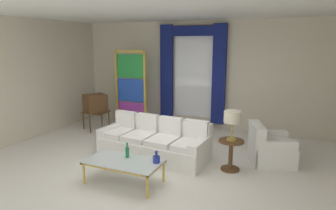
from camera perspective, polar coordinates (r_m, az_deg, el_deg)
The scene contains 15 objects.
ground_plane at distance 6.07m, azimuth -2.99°, elevation -11.43°, with size 16.00×16.00×0.00m, color white.
wall_rear at distance 8.47m, azimuth 6.14°, elevation 5.74°, with size 8.00×0.12×3.00m, color beige.
wall_left at distance 8.35m, azimuth -24.36°, elevation 4.67°, with size 0.12×7.00×3.00m, color beige.
ceiling_slab at distance 6.32m, azimuth 0.06°, elevation 17.52°, with size 8.00×7.60×0.04m, color white.
curtained_window at distance 8.34m, azimuth 4.68°, elevation 7.34°, with size 2.00×0.17×2.70m.
couch_white_long at distance 6.41m, azimuth -2.49°, elevation -7.21°, with size 2.40×1.10×0.86m.
coffee_table at distance 5.26m, azimuth -8.52°, elevation -10.90°, with size 1.31×0.70×0.41m.
bottle_blue_decanter at distance 5.09m, azimuth -2.25°, elevation -10.26°, with size 0.12×0.12×0.21m.
bottle_crystal_tall at distance 5.34m, azimuth -7.85°, elevation -8.87°, with size 0.07×0.07×0.28m.
vintage_tv at distance 8.48m, azimuth -13.82°, elevation 0.19°, with size 0.73×0.76×1.35m.
armchair_white at distance 6.41m, azimuth 18.83°, elevation -8.00°, with size 1.03×1.01×0.80m.
stained_glass_divider at distance 8.35m, azimuth -7.21°, elevation 2.57°, with size 0.95×0.05×2.20m.
peacock_figurine at distance 7.95m, azimuth -6.25°, elevation -4.08°, with size 0.44×0.60×0.50m.
round_side_table at distance 5.84m, azimuth 12.00°, elevation -8.90°, with size 0.48×0.48×0.59m.
table_lamp_brass at distance 5.63m, azimuth 12.29°, elevation -2.49°, with size 0.32×0.32×0.57m.
Camera 1 is at (2.49, -4.98, 2.41)m, focal length 31.65 mm.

